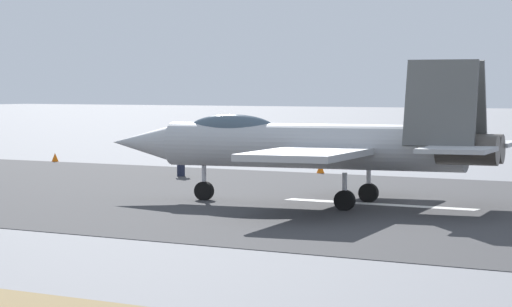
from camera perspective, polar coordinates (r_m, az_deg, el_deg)
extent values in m
plane|color=slate|center=(44.12, 6.05, -2.57)|extent=(400.00, 400.00, 0.00)
cube|color=#373739|center=(44.11, 6.05, -2.56)|extent=(240.00, 26.00, 0.02)
cube|color=white|center=(44.07, 6.17, -2.55)|extent=(8.00, 0.70, 0.00)
cylinder|color=#ADB0B3|center=(43.72, 2.84, 0.37)|extent=(12.00, 3.64, 1.73)
cone|color=#ADB0B3|center=(46.57, -5.71, 0.54)|extent=(2.94, 1.90, 1.47)
ellipsoid|color=#3F5160|center=(44.87, -1.21, 1.28)|extent=(3.73, 1.67, 1.10)
cylinder|color=#47423D|center=(41.62, 10.57, 0.17)|extent=(2.35, 1.44, 1.10)
cylinder|color=#47423D|center=(42.70, 10.85, 0.25)|extent=(2.35, 1.44, 1.10)
cube|color=#ADB0B3|center=(39.96, 2.53, -0.05)|extent=(4.26, 6.02, 0.24)
cube|color=#ADB0B3|center=(46.89, 5.42, 0.44)|extent=(4.26, 6.02, 0.24)
cube|color=#ADB0B3|center=(39.81, 10.06, 0.18)|extent=(2.82, 3.15, 0.16)
cube|color=#ADB0B3|center=(44.52, 11.29, 0.49)|extent=(2.82, 3.15, 0.16)
cube|color=#565857|center=(41.41, 9.26, 2.52)|extent=(2.72, 1.36, 3.14)
cube|color=#565857|center=(43.17, 9.77, 2.55)|extent=(2.72, 1.36, 3.14)
cylinder|color=silver|center=(45.49, -2.62, -1.49)|extent=(0.18, 0.18, 1.40)
cylinder|color=black|center=(45.52, -2.62, -1.89)|extent=(0.80, 0.42, 0.76)
cylinder|color=silver|center=(41.76, 4.47, -1.93)|extent=(0.18, 0.18, 1.40)
cylinder|color=black|center=(41.79, 4.47, -2.37)|extent=(0.80, 0.42, 0.76)
cylinder|color=silver|center=(44.82, 5.67, -1.58)|extent=(0.18, 0.18, 1.40)
cylinder|color=black|center=(44.84, 5.67, -1.98)|extent=(0.80, 0.42, 0.76)
cube|color=#1E2338|center=(57.80, -3.79, -0.74)|extent=(0.24, 0.36, 0.86)
cube|color=yellow|center=(57.76, -3.79, -0.11)|extent=(0.50, 0.52, 0.58)
sphere|color=tan|center=(57.73, -3.79, 0.33)|extent=(0.22, 0.22, 0.22)
cylinder|color=yellow|center=(57.69, -4.08, -0.15)|extent=(0.10, 0.10, 0.55)
cylinder|color=yellow|center=(57.83, -3.50, -0.14)|extent=(0.10, 0.10, 0.55)
cone|color=orange|center=(59.84, 3.26, -0.74)|extent=(0.44, 0.44, 0.55)
cone|color=orange|center=(70.17, -10.06, -0.19)|extent=(0.44, 0.44, 0.55)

